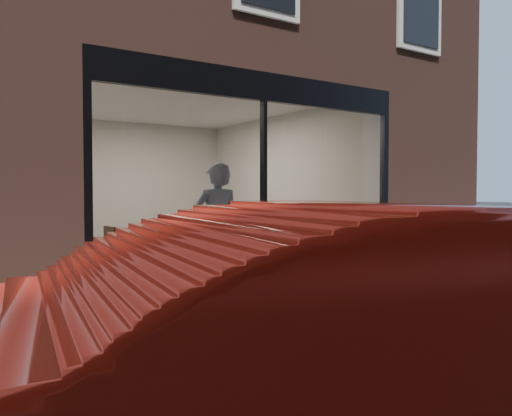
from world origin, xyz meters
TOP-DOWN VIEW (x-y plane):
  - ground at (0.00, 0.00)m, footprint 120.00×120.00m
  - sidewalk_near at (0.00, 1.00)m, footprint 40.00×2.00m
  - kerb_near at (0.00, -0.05)m, footprint 40.00×0.10m
  - host_building_pier_right at (3.75, 8.00)m, footprint 2.50×12.00m
  - host_building_backfill at (0.00, 11.00)m, footprint 5.00×6.00m
  - cafe_floor at (0.00, 5.00)m, footprint 6.00×6.00m
  - cafe_ceiling at (0.00, 5.00)m, footprint 6.00×6.00m
  - cafe_wall_back at (0.00, 7.99)m, footprint 5.00×0.00m
  - cafe_wall_left at (-2.49, 5.00)m, footprint 0.00×6.00m
  - cafe_wall_right at (2.49, 5.00)m, footprint 0.00×6.00m
  - storefront_kick at (0.00, 2.05)m, footprint 5.00×0.10m
  - storefront_header at (0.00, 2.05)m, footprint 5.00×0.10m
  - storefront_mullion at (0.00, 2.05)m, footprint 0.06×0.10m
  - storefront_glass at (0.00, 2.02)m, footprint 4.80×0.00m
  - banquette at (0.00, 2.45)m, footprint 4.00×0.55m
  - person at (-0.38, 2.73)m, footprint 0.79×0.59m
  - cafe_table_left at (-0.64, 3.26)m, footprint 0.66×0.66m
  - cafe_table_right at (0.51, 3.74)m, footprint 0.81×0.81m
  - cafe_chair_left at (-1.70, 4.30)m, footprint 0.49×0.49m
  - cafe_chair_right at (1.49, 4.30)m, footprint 0.50×0.50m
  - wall_poster at (-2.45, 4.90)m, footprint 0.02×0.61m
  - parked_car at (-1.90, -2.11)m, footprint 4.64×2.10m

SIDE VIEW (x-z plane):
  - ground at x=0.00m, z-range 0.00..0.00m
  - sidewalk_near at x=0.00m, z-range 0.00..0.01m
  - cafe_floor at x=0.00m, z-range 0.02..0.02m
  - kerb_near at x=0.00m, z-range 0.00..0.12m
  - storefront_kick at x=0.00m, z-range 0.00..0.30m
  - banquette at x=0.00m, z-range 0.00..0.45m
  - cafe_chair_left at x=-1.70m, z-range 0.22..0.26m
  - cafe_chair_right at x=1.49m, z-range 0.22..0.26m
  - parked_car at x=-1.90m, z-range 0.00..1.48m
  - cafe_table_left at x=-0.64m, z-range 0.72..0.76m
  - cafe_table_right at x=0.51m, z-range 0.72..0.76m
  - person at x=-0.38m, z-range 0.00..1.95m
  - storefront_mullion at x=0.00m, z-range 0.30..2.80m
  - storefront_glass at x=0.00m, z-range -0.85..3.95m
  - cafe_wall_back at x=0.00m, z-range -0.90..4.10m
  - cafe_wall_left at x=-2.49m, z-range -1.40..4.60m
  - cafe_wall_right at x=2.49m, z-range -1.40..4.60m
  - host_building_pier_right at x=3.75m, z-range 0.00..3.20m
  - host_building_backfill at x=0.00m, z-range 0.00..3.20m
  - wall_poster at x=-2.45m, z-range 1.19..2.01m
  - storefront_header at x=0.00m, z-range 2.80..3.20m
  - cafe_ceiling at x=0.00m, z-range 3.19..3.19m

